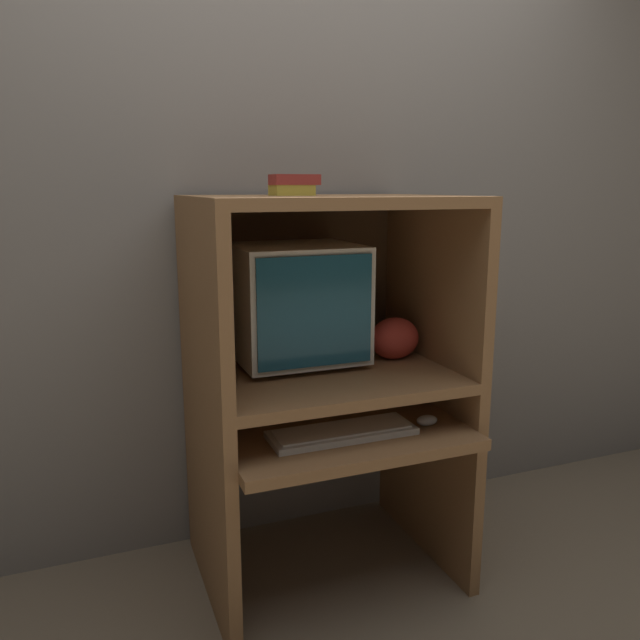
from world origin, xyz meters
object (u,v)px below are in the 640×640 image
object	(u,v)px
mouse	(427,420)
snack_bag	(394,338)
keyboard	(342,432)
book_stack	(293,185)
crt_monitor	(296,303)

from	to	relation	value
mouse	snack_bag	bearing A→B (deg)	87.53
mouse	keyboard	bearing A→B (deg)	176.34
snack_bag	book_stack	size ratio (longest dim) A/B	1.23
book_stack	keyboard	bearing A→B (deg)	-72.53
keyboard	book_stack	bearing A→B (deg)	107.47
crt_monitor	keyboard	bearing A→B (deg)	-82.99
crt_monitor	book_stack	size ratio (longest dim) A/B	2.85
snack_bag	crt_monitor	bearing A→B (deg)	167.08
crt_monitor	mouse	world-z (taller)	crt_monitor
snack_bag	book_stack	world-z (taller)	book_stack
keyboard	snack_bag	size ratio (longest dim) A/B	2.54
crt_monitor	book_stack	xyz separation A→B (m)	(-0.04, -0.08, 0.40)
crt_monitor	book_stack	distance (m)	0.41
crt_monitor	snack_bag	size ratio (longest dim) A/B	2.32
mouse	book_stack	bearing A→B (deg)	145.46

